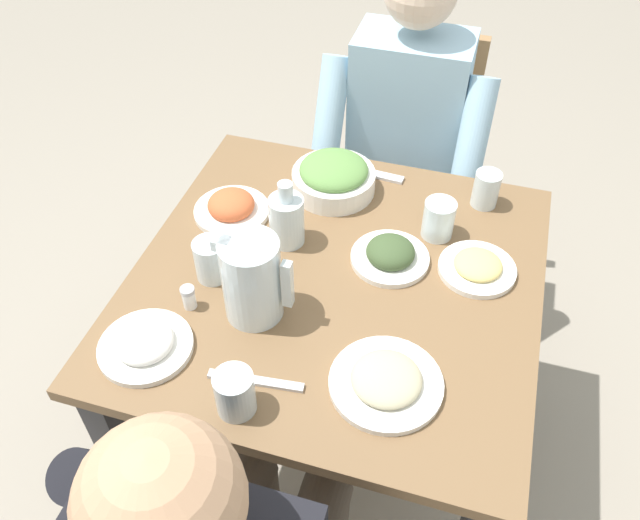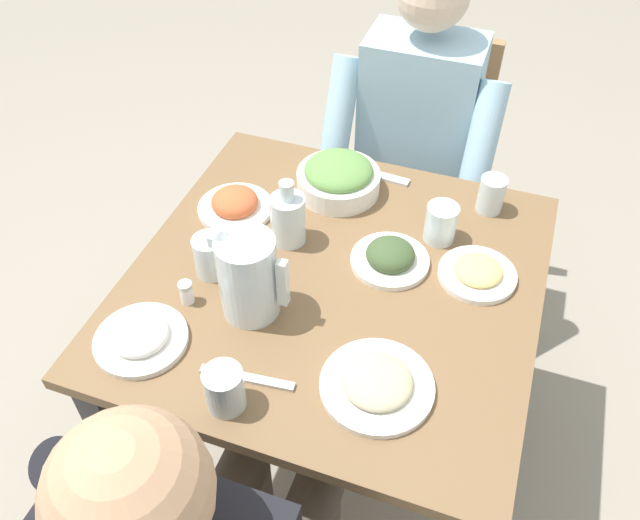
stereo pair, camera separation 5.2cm
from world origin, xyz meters
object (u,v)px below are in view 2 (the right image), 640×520
water_glass_far_right (225,389)px  plate_yoghurt (140,337)px  water_glass_center (441,223)px  water_glass_far_left (211,256)px  plate_fries (478,272)px  chair_far (419,158)px  oil_carafe (288,221)px  diner_far (408,156)px  plate_dolmas (390,257)px  salt_shaker (186,292)px  plate_rice_curry (235,204)px  salad_bowl (338,177)px  dining_table (334,315)px  water_pitcher (248,277)px  water_glass_near_left (491,194)px  plate_beans (377,384)px

water_glass_far_right → plate_yoghurt: bearing=162.1°
water_glass_center → water_glass_far_left: bearing=-148.5°
plate_fries → water_glass_center: (-0.11, 0.09, 0.03)m
chair_far → oil_carafe: size_ratio=5.41×
diner_far → plate_dolmas: diner_far is taller
water_glass_center → salt_shaker: (-0.46, -0.37, -0.02)m
plate_rice_curry → water_glass_far_right: (0.21, -0.50, 0.03)m
salad_bowl → salt_shaker: size_ratio=3.83×
salad_bowl → plate_dolmas: (0.19, -0.20, -0.02)m
dining_table → water_glass_far_right: water_glass_far_right is taller
plate_fries → oil_carafe: size_ratio=1.04×
plate_yoghurt → plate_dolmas: bearing=43.1°
chair_far → plate_fries: 0.80m
diner_far → water_pitcher: (-0.16, -0.75, 0.18)m
plate_rice_curry → plate_fries: bearing=-2.6°
plate_yoghurt → water_glass_near_left: bearing=47.6°
plate_beans → plate_dolmas: bearing=101.1°
plate_rice_curry → plate_yoghurt: size_ratio=0.97×
water_pitcher → oil_carafe: 0.23m
plate_fries → water_glass_far_left: bearing=-162.1°
plate_dolmas → water_glass_near_left: bearing=55.7°
salad_bowl → water_glass_far_right: (0.00, -0.66, 0.00)m
dining_table → plate_beans: 0.33m
water_glass_far_left → water_glass_near_left: size_ratio=1.05×
plate_beans → plate_rice_curry: bearing=140.9°
salt_shaker → water_glass_far_right: bearing=-47.1°
water_glass_far_right → water_glass_center: (0.27, 0.57, 0.00)m
salad_bowl → plate_fries: size_ratio=1.21×
dining_table → diner_far: 0.61m
plate_fries → chair_far: bearing=111.0°
plate_fries → oil_carafe: oil_carafe is taller
salt_shaker → dining_table: bearing=32.2°
water_glass_near_left → salt_shaker: size_ratio=1.68×
plate_beans → water_glass_near_left: bearing=79.1°
dining_table → plate_yoghurt: 0.45m
oil_carafe → diner_far: bearing=73.1°
water_glass_far_right → water_glass_near_left: size_ratio=1.01×
plate_dolmas → water_glass_center: 0.15m
plate_yoghurt → plate_beans: bearing=6.3°
water_glass_far_left → water_glass_center: (0.45, 0.27, -0.00)m
plate_dolmas → water_glass_far_right: 0.49m
water_pitcher → oil_carafe: (-0.00, 0.22, -0.04)m
chair_far → oil_carafe: bearing=-102.4°
plate_beans → oil_carafe: 0.45m
chair_far → water_glass_far_right: chair_far is taller
diner_far → salad_bowl: 0.36m
chair_far → diner_far: size_ratio=0.75×
salad_bowl → salt_shaker: (-0.18, -0.46, -0.01)m
dining_table → salt_shaker: salt_shaker is taller
plate_fries → plate_dolmas: (-0.19, -0.02, 0.01)m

